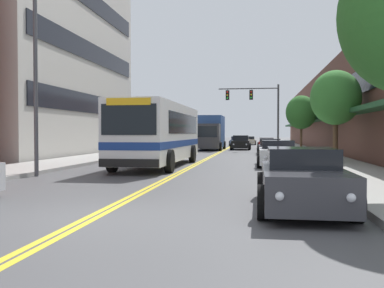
% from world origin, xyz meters
% --- Properties ---
extents(ground_plane, '(240.00, 240.00, 0.00)m').
position_xyz_m(ground_plane, '(0.00, 37.00, 0.00)').
color(ground_plane, '#4C4C4F').
extents(sidewalk_left, '(3.42, 106.00, 0.16)m').
position_xyz_m(sidewalk_left, '(-7.21, 37.00, 0.08)').
color(sidewalk_left, '#9E9B96').
rests_on(sidewalk_left, ground_plane).
extents(sidewalk_right, '(3.42, 106.00, 0.16)m').
position_xyz_m(sidewalk_right, '(7.21, 37.00, 0.08)').
color(sidewalk_right, '#9E9B96').
rests_on(sidewalk_right, ground_plane).
extents(centre_line, '(0.34, 106.00, 0.01)m').
position_xyz_m(centre_line, '(0.00, 37.00, 0.00)').
color(centre_line, yellow).
rests_on(centre_line, ground_plane).
extents(office_tower_left, '(12.08, 20.25, 23.38)m').
position_xyz_m(office_tower_left, '(-15.15, 22.72, 11.69)').
color(office_tower_left, '#BCB7AD').
rests_on(office_tower_left, ground_plane).
extents(storefront_row_right, '(9.10, 68.00, 7.53)m').
position_xyz_m(storefront_row_right, '(13.14, 37.00, 3.76)').
color(storefront_row_right, brown).
rests_on(storefront_row_right, ground_plane).
extents(city_bus, '(2.84, 10.63, 3.13)m').
position_xyz_m(city_bus, '(-1.68, 13.22, 1.77)').
color(city_bus, silver).
rests_on(city_bus, ground_plane).
extents(car_navy_parked_left_near, '(2.20, 4.90, 1.40)m').
position_xyz_m(car_navy_parked_left_near, '(-4.44, 32.74, 0.65)').
color(car_navy_parked_left_near, '#19234C').
rests_on(car_navy_parked_left_near, ground_plane).
extents(car_beige_parked_left_far, '(1.96, 4.17, 1.45)m').
position_xyz_m(car_beige_parked_left_far, '(-4.42, 26.59, 0.67)').
color(car_beige_parked_left_far, '#BCAD89').
rests_on(car_beige_parked_left_far, ground_plane).
extents(car_dark_grey_parked_right_foreground, '(1.98, 4.55, 1.37)m').
position_xyz_m(car_dark_grey_parked_right_foreground, '(4.29, 1.61, 0.65)').
color(car_dark_grey_parked_right_foreground, '#38383D').
rests_on(car_dark_grey_parked_right_foreground, ground_plane).
extents(car_charcoal_parked_right_mid, '(2.06, 4.57, 1.24)m').
position_xyz_m(car_charcoal_parked_right_mid, '(4.28, 26.27, 0.57)').
color(car_charcoal_parked_right_mid, '#232328').
rests_on(car_charcoal_parked_right_mid, ground_plane).
extents(car_white_parked_right_far, '(2.11, 4.75, 1.33)m').
position_xyz_m(car_white_parked_right_far, '(4.32, 14.14, 0.63)').
color(car_white_parked_right_far, white).
rests_on(car_white_parked_right_far, ground_plane).
extents(car_red_parked_right_end, '(1.98, 4.39, 1.17)m').
position_xyz_m(car_red_parked_right_end, '(4.26, 39.32, 0.56)').
color(car_red_parked_right_end, maroon).
rests_on(car_red_parked_right_end, ground_plane).
extents(car_black_moving_lead, '(2.03, 4.42, 1.45)m').
position_xyz_m(car_black_moving_lead, '(1.60, 35.69, 0.67)').
color(car_black_moving_lead, black).
rests_on(car_black_moving_lead, ground_plane).
extents(car_champagne_moving_second, '(2.17, 4.83, 1.19)m').
position_xyz_m(car_champagne_moving_second, '(2.01, 54.20, 0.56)').
color(car_champagne_moving_second, beige).
rests_on(car_champagne_moving_second, ground_plane).
extents(car_slate_blue_moving_third, '(1.97, 4.75, 1.25)m').
position_xyz_m(car_slate_blue_moving_third, '(0.66, 48.04, 0.59)').
color(car_slate_blue_moving_third, '#475675').
rests_on(car_slate_blue_moving_third, ground_plane).
extents(box_truck, '(2.71, 6.92, 3.44)m').
position_xyz_m(box_truck, '(-1.40, 34.54, 1.72)').
color(box_truck, '#38383D').
rests_on(box_truck, ground_plane).
extents(traffic_signal_mast, '(5.68, 0.38, 6.26)m').
position_xyz_m(traffic_signal_mast, '(3.26, 32.62, 4.45)').
color(traffic_signal_mast, '#47474C').
rests_on(traffic_signal_mast, ground_plane).
extents(street_lamp_left_near, '(2.53, 0.28, 8.51)m').
position_xyz_m(street_lamp_left_near, '(-4.96, 7.38, 5.05)').
color(street_lamp_left_near, '#47474C').
rests_on(street_lamp_left_near, ground_plane).
extents(street_tree_right_mid, '(2.74, 2.74, 5.00)m').
position_xyz_m(street_tree_right_mid, '(7.54, 16.24, 3.64)').
color(street_tree_right_mid, brown).
rests_on(street_tree_right_mid, sidewalk_right).
extents(street_tree_right_far, '(2.54, 2.54, 4.66)m').
position_xyz_m(street_tree_right_far, '(6.89, 28.32, 3.42)').
color(street_tree_right_far, brown).
rests_on(street_tree_right_far, sidewalk_right).
extents(fire_hydrant, '(0.30, 0.22, 0.75)m').
position_xyz_m(fire_hydrant, '(5.95, 9.41, 0.54)').
color(fire_hydrant, red).
rests_on(fire_hydrant, sidewalk_right).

